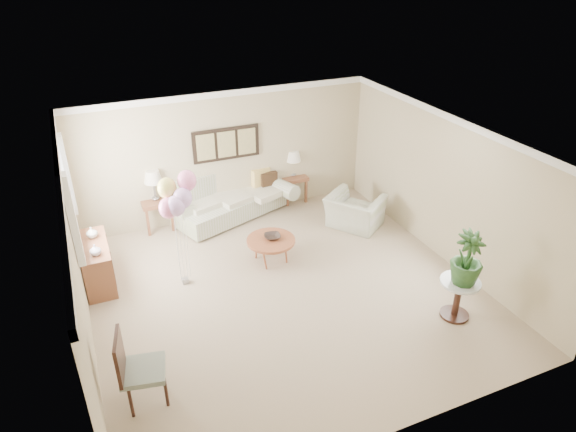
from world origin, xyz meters
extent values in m
plane|color=tan|center=(0.00, 0.00, 0.00)|extent=(6.00, 6.00, 0.00)
cube|color=#BDAC89|center=(0.00, 3.00, 1.30)|extent=(6.00, 0.04, 2.60)
cube|color=#BDAC89|center=(0.00, -3.00, 1.30)|extent=(6.00, 0.04, 2.60)
cube|color=#BDAC89|center=(-3.00, 0.00, 1.30)|extent=(0.04, 6.00, 2.60)
cube|color=#BDAC89|center=(3.00, 0.00, 1.30)|extent=(0.04, 6.00, 2.60)
cube|color=white|center=(0.00, 0.00, 2.59)|extent=(6.00, 6.00, 0.02)
cube|color=white|center=(0.00, 2.97, 2.54)|extent=(6.00, 0.06, 0.12)
cube|color=white|center=(-2.97, 0.00, 2.54)|extent=(0.06, 6.00, 0.12)
cube|color=white|center=(2.97, 0.00, 2.54)|extent=(0.06, 6.00, 0.12)
cube|color=white|center=(-2.98, 1.50, 1.65)|extent=(0.04, 1.40, 1.20)
cube|color=white|center=(-2.94, 0.65, 1.65)|extent=(0.10, 0.22, 1.40)
cube|color=white|center=(-2.94, 2.35, 1.65)|extent=(0.10, 0.22, 1.40)
cube|color=black|center=(0.00, 2.97, 1.55)|extent=(1.35, 0.04, 0.65)
cube|color=#8C8C59|center=(-0.42, 2.94, 1.55)|extent=(0.36, 0.02, 0.52)
cube|color=#8C8C59|center=(0.00, 2.94, 1.55)|extent=(0.36, 0.02, 0.52)
cube|color=#8C8C59|center=(0.42, 2.94, 1.55)|extent=(0.36, 0.02, 0.52)
cube|color=beige|center=(-0.03, 2.86, 0.23)|extent=(2.49, 1.67, 0.38)
cube|color=beige|center=(-0.03, 3.20, 0.65)|extent=(2.25, 1.00, 0.58)
cylinder|color=beige|center=(-1.13, 2.86, 0.47)|extent=(0.64, 1.00, 0.34)
cylinder|color=beige|center=(1.07, 2.86, 0.47)|extent=(0.64, 1.00, 0.34)
cube|color=beige|center=(-0.69, 2.81, 0.46)|extent=(0.85, 0.92, 0.13)
cube|color=beige|center=(-0.03, 2.81, 0.46)|extent=(0.85, 0.92, 0.13)
cube|color=beige|center=(0.63, 2.81, 0.46)|extent=(0.85, 0.92, 0.13)
cube|color=#6F92B8|center=(-0.84, 2.98, 0.69)|extent=(0.40, 0.13, 0.40)
cube|color=#E9C66E|center=(0.71, 2.98, 0.69)|extent=(0.40, 0.13, 0.40)
cube|color=#352315|center=(0.86, 2.91, 0.63)|extent=(0.36, 0.10, 0.36)
cube|color=beige|center=(-0.03, 2.86, 0.02)|extent=(2.10, 0.84, 0.04)
cube|color=brown|center=(-1.49, 2.94, 0.59)|extent=(0.58, 0.53, 0.08)
cube|color=brown|center=(-1.72, 2.73, 0.28)|extent=(0.05, 0.05, 0.55)
cube|color=brown|center=(-1.26, 2.73, 0.28)|extent=(0.05, 0.05, 0.55)
cube|color=brown|center=(-1.72, 3.15, 0.28)|extent=(0.05, 0.05, 0.55)
cube|color=brown|center=(-1.26, 3.15, 0.28)|extent=(0.05, 0.05, 0.55)
cube|color=brown|center=(1.47, 3.02, 0.56)|extent=(0.55, 0.50, 0.08)
cube|color=brown|center=(1.25, 2.82, 0.26)|extent=(0.05, 0.05, 0.52)
cube|color=brown|center=(1.68, 2.82, 0.26)|extent=(0.05, 0.05, 0.52)
cube|color=brown|center=(1.25, 3.22, 0.26)|extent=(0.05, 0.05, 0.52)
cube|color=brown|center=(1.68, 3.22, 0.26)|extent=(0.05, 0.05, 0.52)
cylinder|color=gray|center=(-1.49, 2.94, 0.67)|extent=(0.14, 0.14, 0.06)
cylinder|color=gray|center=(-1.49, 2.94, 0.85)|extent=(0.04, 0.04, 0.31)
cone|color=silver|center=(-1.49, 2.94, 1.12)|extent=(0.35, 0.35, 0.24)
cylinder|color=gray|center=(1.47, 3.02, 0.62)|extent=(0.13, 0.13, 0.06)
cylinder|color=gray|center=(1.47, 3.02, 0.79)|extent=(0.04, 0.04, 0.28)
cone|color=silver|center=(1.47, 3.02, 1.05)|extent=(0.32, 0.32, 0.23)
cylinder|color=#A54D2B|center=(0.12, 0.97, 0.41)|extent=(0.87, 0.87, 0.05)
cylinder|color=#A54D2B|center=(0.33, 1.17, 0.20)|extent=(0.03, 0.03, 0.39)
cylinder|color=#A54D2B|center=(-0.08, 1.17, 0.20)|extent=(0.03, 0.03, 0.39)
cylinder|color=#A54D2B|center=(-0.08, 0.76, 0.20)|extent=(0.03, 0.03, 0.39)
cylinder|color=#A54D2B|center=(0.33, 0.76, 0.20)|extent=(0.03, 0.03, 0.39)
imported|color=#2D221E|center=(0.16, 0.99, 0.47)|extent=(0.33, 0.33, 0.07)
imported|color=beige|center=(2.12, 1.48, 0.33)|extent=(1.31, 1.34, 0.66)
cylinder|color=silver|center=(2.13, -1.58, 0.63)|extent=(0.60, 0.60, 0.04)
cylinder|color=#351D14|center=(2.13, -1.58, 0.31)|extent=(0.10, 0.10, 0.60)
cylinder|color=#351D14|center=(2.13, -1.58, 0.00)|extent=(0.44, 0.44, 0.01)
imported|color=#23431E|center=(2.13, -1.62, 1.06)|extent=(0.49, 0.49, 0.83)
cube|color=gray|center=(-2.47, -1.34, 0.47)|extent=(0.62, 0.62, 0.07)
cylinder|color=#351D14|center=(-2.68, -1.55, 0.22)|extent=(0.04, 0.04, 0.43)
cylinder|color=#351D14|center=(-2.26, -1.55, 0.22)|extent=(0.04, 0.04, 0.43)
cylinder|color=#351D14|center=(-2.68, -1.13, 0.22)|extent=(0.04, 0.04, 0.43)
cylinder|color=#351D14|center=(-2.26, -1.13, 0.22)|extent=(0.04, 0.04, 0.43)
cube|color=#351D14|center=(-2.70, -1.34, 0.79)|extent=(0.14, 0.50, 0.58)
cube|color=brown|center=(-2.76, 1.50, 0.37)|extent=(0.45, 1.20, 0.74)
cube|color=#351D14|center=(-2.75, 1.20, 0.37)|extent=(0.46, 0.02, 0.70)
cube|color=#351D14|center=(-2.75, 1.80, 0.37)|extent=(0.46, 0.02, 0.70)
imported|color=silver|center=(-2.74, 1.15, 0.83)|extent=(0.19, 0.19, 0.18)
imported|color=#B4B8AE|center=(-2.74, 1.73, 0.83)|extent=(0.23, 0.23, 0.19)
cube|color=gray|center=(-1.45, 0.91, 0.04)|extent=(0.10, 0.10, 0.08)
ellipsoid|color=pink|center=(-1.59, 0.82, 1.48)|extent=(0.29, 0.29, 0.34)
cylinder|color=silver|center=(-1.52, 0.87, 0.70)|extent=(0.01, 0.01, 1.23)
ellipsoid|color=#D4A2ED|center=(-1.36, 0.83, 1.60)|extent=(0.29, 0.29, 0.34)
cylinder|color=silver|center=(-1.41, 0.87, 0.76)|extent=(0.01, 0.01, 1.35)
ellipsoid|color=#DED15F|center=(-1.55, 1.01, 1.73)|extent=(0.29, 0.29, 0.34)
cylinder|color=silver|center=(-1.50, 0.96, 0.82)|extent=(0.01, 0.01, 1.48)
ellipsoid|color=pink|center=(-1.25, 0.95, 1.83)|extent=(0.29, 0.29, 0.34)
cylinder|color=silver|center=(-1.35, 0.93, 0.87)|extent=(0.01, 0.01, 1.57)
ellipsoid|color=#D4A2ED|center=(-1.49, 0.78, 1.52)|extent=(0.29, 0.29, 0.34)
cylinder|color=silver|center=(-1.47, 0.84, 0.72)|extent=(0.01, 0.01, 1.27)
camera|label=1|loc=(-2.68, -6.25, 5.08)|focal=32.00mm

